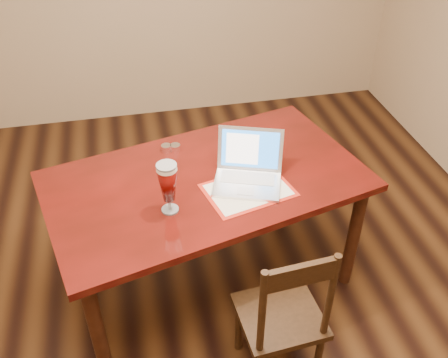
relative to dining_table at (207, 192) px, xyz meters
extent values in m
plane|color=black|center=(-0.08, -0.24, -0.73)|extent=(5.00, 5.00, 0.00)
cube|color=#500D0A|center=(0.00, 0.01, 0.07)|extent=(1.94, 1.38, 0.04)
cylinder|color=#35180D|center=(-0.67, -0.58, -0.34)|extent=(0.08, 0.08, 0.78)
cylinder|color=#35180D|center=(0.86, -0.19, -0.34)|extent=(0.08, 0.08, 0.78)
cylinder|color=#35180D|center=(-0.86, 0.21, -0.34)|extent=(0.08, 0.08, 0.78)
cylinder|color=#35180D|center=(0.67, 0.59, -0.34)|extent=(0.08, 0.08, 0.78)
cube|color=#AA1E0F|center=(0.20, -0.15, 0.09)|extent=(0.53, 0.43, 0.00)
cube|color=beige|center=(0.20, -0.15, 0.09)|extent=(0.47, 0.38, 0.00)
cube|color=silver|center=(0.20, -0.11, 0.10)|extent=(0.42, 0.36, 0.02)
cube|color=#BBBBBF|center=(0.22, -0.06, 0.11)|extent=(0.32, 0.21, 0.00)
cube|color=silver|center=(0.18, -0.18, 0.11)|extent=(0.11, 0.09, 0.00)
cube|color=silver|center=(0.25, 0.04, 0.23)|extent=(0.36, 0.19, 0.24)
cube|color=blue|center=(0.25, 0.03, 0.23)|extent=(0.32, 0.16, 0.20)
cube|color=white|center=(0.21, 0.04, 0.23)|extent=(0.19, 0.10, 0.17)
cylinder|color=silver|center=(-0.23, -0.22, 0.10)|extent=(0.09, 0.09, 0.01)
cylinder|color=silver|center=(-0.23, -0.22, 0.13)|extent=(0.02, 0.02, 0.06)
cylinder|color=white|center=(-0.23, -0.22, 0.36)|extent=(0.10, 0.10, 0.02)
cylinder|color=silver|center=(-0.23, -0.22, 0.37)|extent=(0.10, 0.10, 0.01)
cylinder|color=white|center=(-0.19, 0.33, 0.11)|extent=(0.06, 0.06, 0.04)
cylinder|color=white|center=(-0.13, 0.32, 0.11)|extent=(0.06, 0.06, 0.04)
cube|color=black|center=(0.24, -0.69, -0.31)|extent=(0.44, 0.42, 0.04)
cylinder|color=black|center=(0.06, -0.54, -0.53)|extent=(0.04, 0.04, 0.40)
cylinder|color=black|center=(0.39, -0.52, -0.53)|extent=(0.04, 0.04, 0.40)
cylinder|color=black|center=(0.09, -0.85, -0.03)|extent=(0.04, 0.04, 0.53)
cylinder|color=black|center=(0.42, -0.83, -0.03)|extent=(0.04, 0.04, 0.53)
cube|color=black|center=(0.25, -0.84, 0.17)|extent=(0.33, 0.05, 0.12)
camera|label=1|loc=(-0.37, -2.18, 1.78)|focal=40.00mm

